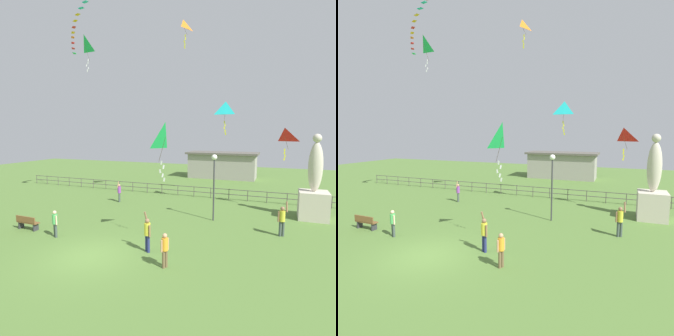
% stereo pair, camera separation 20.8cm
% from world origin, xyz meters
% --- Properties ---
extents(ground_plane, '(80.00, 80.00, 0.00)m').
position_xyz_m(ground_plane, '(0.00, 0.00, 0.00)').
color(ground_plane, '#517533').
extents(statue_monument, '(1.84, 1.84, 5.73)m').
position_xyz_m(statue_monument, '(10.33, 10.47, 1.70)').
color(statue_monument, beige).
rests_on(statue_monument, ground_plane).
extents(lamppost, '(0.36, 0.36, 4.40)m').
position_xyz_m(lamppost, '(4.16, 7.64, 3.20)').
color(lamppost, '#38383D').
rests_on(lamppost, ground_plane).
extents(park_bench, '(1.51, 0.44, 0.85)m').
position_xyz_m(park_bench, '(-5.80, 1.69, 0.46)').
color(park_bench, brown).
rests_on(park_bench, ground_plane).
extents(person_0, '(0.28, 0.48, 1.78)m').
position_xyz_m(person_0, '(-4.35, 9.77, 0.89)').
color(person_0, '#3F4C47').
rests_on(person_0, ground_plane).
extents(person_1, '(0.43, 0.28, 1.52)m').
position_xyz_m(person_1, '(-3.33, 1.36, 0.87)').
color(person_1, '#3F4C47').
rests_on(person_1, ground_plane).
extents(person_2, '(0.47, 0.45, 1.97)m').
position_xyz_m(person_2, '(2.30, 1.48, 0.99)').
color(person_2, navy).
rests_on(person_2, ground_plane).
extents(person_3, '(0.28, 0.43, 1.53)m').
position_xyz_m(person_3, '(3.70, 0.28, 0.88)').
color(person_3, brown).
rests_on(person_3, ground_plane).
extents(person_4, '(0.53, 0.32, 2.00)m').
position_xyz_m(person_4, '(8.38, 6.18, 1.01)').
color(person_4, '#3F4C47').
rests_on(person_4, ground_plane).
extents(kite_0, '(1.16, 0.83, 2.54)m').
position_xyz_m(kite_0, '(4.00, 12.03, 7.56)').
color(kite_0, '#19B2B2').
extents(kite_1, '(1.02, 0.99, 2.98)m').
position_xyz_m(kite_1, '(2.74, 2.70, 5.48)').
color(kite_1, '#1EB759').
extents(kite_2, '(0.80, 1.13, 2.21)m').
position_xyz_m(kite_2, '(0.45, 12.13, 14.22)').
color(kite_2, orange).
extents(kite_3, '(1.35, 1.14, 2.28)m').
position_xyz_m(kite_3, '(8.33, 11.49, 5.52)').
color(kite_3, red).
extents(kite_4, '(0.89, 1.07, 2.95)m').
position_xyz_m(kite_4, '(-7.78, 10.22, 13.24)').
color(kite_4, '#1EB759').
extents(waterfront_railing, '(36.03, 0.06, 0.95)m').
position_xyz_m(waterfront_railing, '(-0.42, 14.00, 0.63)').
color(waterfront_railing, '#4C4742').
rests_on(waterfront_railing, ground_plane).
extents(pavilion_building, '(8.94, 3.99, 3.33)m').
position_xyz_m(pavilion_building, '(1.18, 26.00, 1.69)').
color(pavilion_building, gray).
rests_on(pavilion_building, ground_plane).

